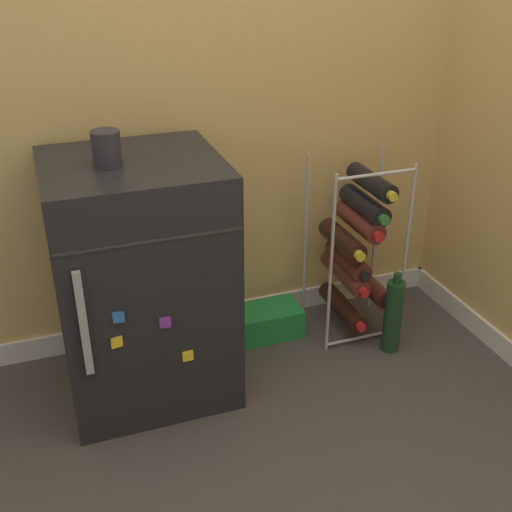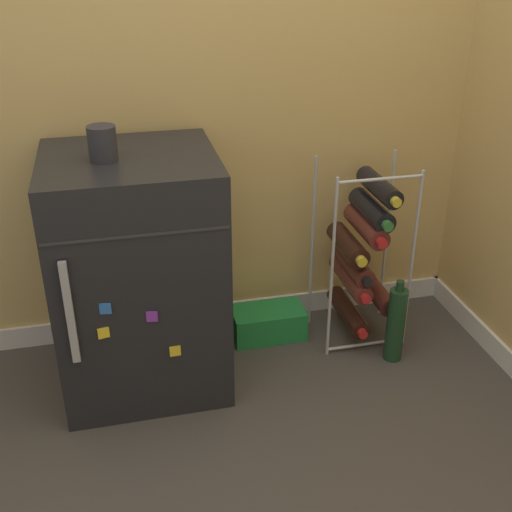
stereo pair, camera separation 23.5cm
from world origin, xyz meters
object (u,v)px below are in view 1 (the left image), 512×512
at_px(soda_box, 265,322).
at_px(loose_bottle_floor, 393,316).
at_px(mini_fridge, 142,280).
at_px(wine_rack, 355,248).
at_px(fridge_top_cup, 106,149).

distance_m(soda_box, loose_bottle_floor, 0.52).
height_order(mini_fridge, wine_rack, mini_fridge).
xyz_separation_m(wine_rack, soda_box, (-0.36, 0.06, -0.31)).
bearing_deg(wine_rack, loose_bottle_floor, -68.39).
xyz_separation_m(mini_fridge, fridge_top_cup, (-0.07, -0.03, 0.48)).
relative_size(mini_fridge, loose_bottle_floor, 2.49).
relative_size(wine_rack, soda_box, 2.52).
relative_size(fridge_top_cup, loose_bottle_floor, 0.32).
bearing_deg(wine_rack, soda_box, 169.75).
bearing_deg(loose_bottle_floor, mini_fridge, 172.70).
height_order(fridge_top_cup, loose_bottle_floor, fridge_top_cup).
xyz_separation_m(soda_box, fridge_top_cup, (-0.58, -0.17, 0.85)).
relative_size(wine_rack, loose_bottle_floor, 2.15).
height_order(wine_rack, fridge_top_cup, fridge_top_cup).
height_order(wine_rack, soda_box, wine_rack).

